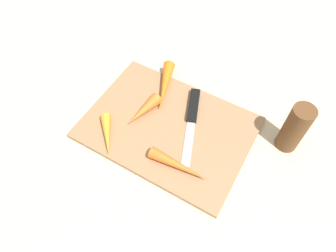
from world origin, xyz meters
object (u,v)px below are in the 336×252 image
carrot_long (179,166)px  carrot_longest (165,86)px  knife (193,110)px  carrot_short (107,134)px  pepper_grinder (295,128)px  cutting_board (168,127)px  carrot_shortest (143,110)px

carrot_long → carrot_longest: carrot_longest is taller
knife → carrot_longest: bearing=-126.6°
carrot_short → pepper_grinder: size_ratio=0.79×
cutting_board → carrot_short: 0.13m
cutting_board → carrot_long: (0.07, -0.08, 0.02)m
cutting_board → pepper_grinder: 0.26m
cutting_board → knife: (0.03, 0.06, 0.01)m
carrot_long → carrot_longest: bearing=126.8°
carrot_shortest → carrot_long: carrot_shortest is taller
knife → carrot_long: size_ratio=1.50×
knife → carrot_longest: 0.09m
carrot_short → carrot_long: (0.17, 0.01, 0.00)m
knife → carrot_short: (-0.13, -0.15, 0.01)m
carrot_longest → pepper_grinder: pepper_grinder is taller
carrot_short → carrot_longest: 0.18m
carrot_short → carrot_long: size_ratio=0.74×
carrot_short → carrot_long: carrot_long is taller
carrot_short → carrot_shortest: (0.03, 0.09, 0.00)m
carrot_shortest → carrot_longest: (0.00, 0.09, -0.00)m
knife → carrot_long: 0.15m
knife → carrot_longest: (-0.09, 0.02, 0.01)m
knife → carrot_long: bearing=-4.8°
carrot_long → pepper_grinder: pepper_grinder is taller
carrot_shortest → carrot_longest: same height
knife → pepper_grinder: size_ratio=1.59×
cutting_board → carrot_shortest: bearing=-180.0°
carrot_short → carrot_shortest: bearing=119.9°
pepper_grinder → carrot_short: bearing=-151.2°
carrot_short → pepper_grinder: (0.34, 0.19, 0.04)m
carrot_shortest → carrot_long: (0.13, -0.08, -0.00)m
carrot_shortest → carrot_long: bearing=70.0°
cutting_board → pepper_grinder: size_ratio=2.96×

